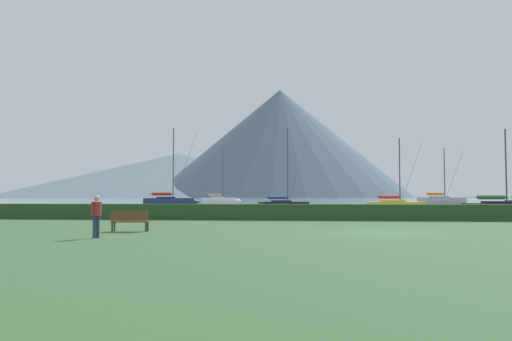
{
  "coord_description": "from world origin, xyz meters",
  "views": [
    {
      "loc": [
        -3.58,
        -21.97,
        1.66
      ],
      "look_at": [
        -10.97,
        56.39,
        5.64
      ],
      "focal_mm": 34.31,
      "sensor_mm": 36.0,
      "label": 1
    }
  ],
  "objects_px": {
    "sailboat_slip_5": "(220,200)",
    "sailboat_slip_7": "(442,200)",
    "sailboat_slip_4": "(397,205)",
    "sailboat_slip_10": "(169,201)",
    "sailboat_slip_8": "(285,205)",
    "person_seated_viewer": "(96,213)",
    "sailboat_slip_0": "(502,207)",
    "park_bench_near_path": "(130,220)"
  },
  "relations": [
    {
      "from": "sailboat_slip_5",
      "to": "sailboat_slip_7",
      "type": "relative_size",
      "value": 1.15
    },
    {
      "from": "sailboat_slip_4",
      "to": "sailboat_slip_10",
      "type": "distance_m",
      "value": 36.07
    },
    {
      "from": "sailboat_slip_8",
      "to": "person_seated_viewer",
      "type": "relative_size",
      "value": 5.75
    },
    {
      "from": "sailboat_slip_5",
      "to": "sailboat_slip_8",
      "type": "distance_m",
      "value": 44.95
    },
    {
      "from": "sailboat_slip_5",
      "to": "sailboat_slip_10",
      "type": "height_order",
      "value": "sailboat_slip_10"
    },
    {
      "from": "sailboat_slip_0",
      "to": "sailboat_slip_4",
      "type": "bearing_deg",
      "value": 124.63
    },
    {
      "from": "park_bench_near_path",
      "to": "sailboat_slip_8",
      "type": "bearing_deg",
      "value": 77.19
    },
    {
      "from": "sailboat_slip_4",
      "to": "sailboat_slip_8",
      "type": "relative_size",
      "value": 0.83
    },
    {
      "from": "sailboat_slip_5",
      "to": "park_bench_near_path",
      "type": "xyz_separation_m",
      "value": [
        8.99,
        -78.02,
        -0.16
      ]
    },
    {
      "from": "sailboat_slip_5",
      "to": "sailboat_slip_8",
      "type": "xyz_separation_m",
      "value": [
        14.78,
        -42.45,
        -0.13
      ]
    },
    {
      "from": "sailboat_slip_4",
      "to": "sailboat_slip_8",
      "type": "xyz_separation_m",
      "value": [
        -12.3,
        2.85,
        -0.01
      ]
    },
    {
      "from": "sailboat_slip_7",
      "to": "sailboat_slip_10",
      "type": "bearing_deg",
      "value": -175.84
    },
    {
      "from": "sailboat_slip_4",
      "to": "person_seated_viewer",
      "type": "bearing_deg",
      "value": -136.47
    },
    {
      "from": "sailboat_slip_0",
      "to": "sailboat_slip_4",
      "type": "xyz_separation_m",
      "value": [
        -7.39,
        9.25,
        -0.0
      ]
    },
    {
      "from": "sailboat_slip_4",
      "to": "sailboat_slip_5",
      "type": "relative_size",
      "value": 0.69
    },
    {
      "from": "person_seated_viewer",
      "to": "sailboat_slip_4",
      "type": "bearing_deg",
      "value": 79.77
    },
    {
      "from": "person_seated_viewer",
      "to": "sailboat_slip_8",
      "type": "bearing_deg",
      "value": 97.9
    },
    {
      "from": "sailboat_slip_10",
      "to": "person_seated_viewer",
      "type": "bearing_deg",
      "value": -94.84
    },
    {
      "from": "sailboat_slip_5",
      "to": "sailboat_slip_7",
      "type": "bearing_deg",
      "value": -31.84
    },
    {
      "from": "sailboat_slip_4",
      "to": "sailboat_slip_10",
      "type": "xyz_separation_m",
      "value": [
        -30.56,
        19.15,
        0.17
      ]
    },
    {
      "from": "sailboat_slip_10",
      "to": "sailboat_slip_7",
      "type": "bearing_deg",
      "value": 1.04
    },
    {
      "from": "sailboat_slip_5",
      "to": "sailboat_slip_4",
      "type": "bearing_deg",
      "value": -75.85
    },
    {
      "from": "person_seated_viewer",
      "to": "sailboat_slip_7",
      "type": "bearing_deg",
      "value": 81.73
    },
    {
      "from": "sailboat_slip_7",
      "to": "park_bench_near_path",
      "type": "distance_m",
      "value": 74.26
    },
    {
      "from": "sailboat_slip_7",
      "to": "sailboat_slip_5",
      "type": "bearing_deg",
      "value": 150.53
    },
    {
      "from": "sailboat_slip_8",
      "to": "person_seated_viewer",
      "type": "bearing_deg",
      "value": -116.21
    },
    {
      "from": "sailboat_slip_7",
      "to": "person_seated_viewer",
      "type": "height_order",
      "value": "sailboat_slip_7"
    },
    {
      "from": "sailboat_slip_0",
      "to": "sailboat_slip_8",
      "type": "xyz_separation_m",
      "value": [
        -19.69,
        12.1,
        -0.02
      ]
    },
    {
      "from": "sailboat_slip_4",
      "to": "person_seated_viewer",
      "type": "relative_size",
      "value": 4.8
    },
    {
      "from": "park_bench_near_path",
      "to": "sailboat_slip_10",
      "type": "bearing_deg",
      "value": 99.95
    },
    {
      "from": "sailboat_slip_0",
      "to": "sailboat_slip_4",
      "type": "relative_size",
      "value": 0.96
    },
    {
      "from": "sailboat_slip_5",
      "to": "sailboat_slip_7",
      "type": "height_order",
      "value": "sailboat_slip_5"
    },
    {
      "from": "park_bench_near_path",
      "to": "sailboat_slip_5",
      "type": "bearing_deg",
      "value": 93.0
    },
    {
      "from": "sailboat_slip_0",
      "to": "park_bench_near_path",
      "type": "distance_m",
      "value": 34.64
    },
    {
      "from": "sailboat_slip_8",
      "to": "sailboat_slip_10",
      "type": "height_order",
      "value": "sailboat_slip_10"
    },
    {
      "from": "sailboat_slip_10",
      "to": "park_bench_near_path",
      "type": "distance_m",
      "value": 53.35
    },
    {
      "from": "sailboat_slip_7",
      "to": "park_bench_near_path",
      "type": "relative_size",
      "value": 5.8
    },
    {
      "from": "sailboat_slip_4",
      "to": "park_bench_near_path",
      "type": "bearing_deg",
      "value": -138.69
    },
    {
      "from": "sailboat_slip_4",
      "to": "park_bench_near_path",
      "type": "height_order",
      "value": "sailboat_slip_4"
    },
    {
      "from": "sailboat_slip_5",
      "to": "sailboat_slip_7",
      "type": "distance_m",
      "value": 42.78
    },
    {
      "from": "sailboat_slip_0",
      "to": "sailboat_slip_4",
      "type": "height_order",
      "value": "sailboat_slip_4"
    },
    {
      "from": "sailboat_slip_4",
      "to": "person_seated_viewer",
      "type": "height_order",
      "value": "sailboat_slip_4"
    }
  ]
}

